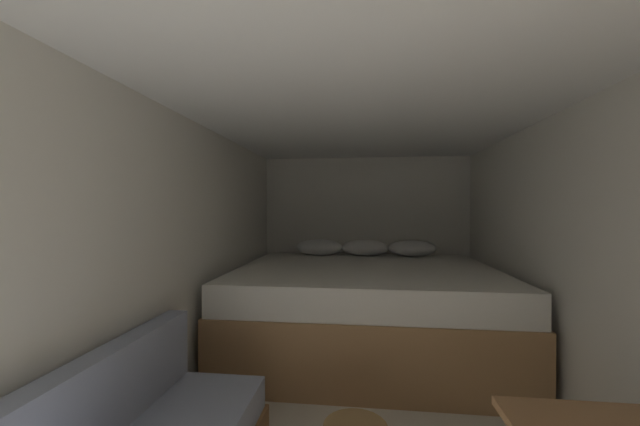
% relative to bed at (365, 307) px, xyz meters
% --- Properties ---
extents(wall_back, '(2.62, 0.05, 1.99)m').
position_rel_bed_xyz_m(wall_back, '(0.00, 1.07, 0.59)').
color(wall_back, silver).
rests_on(wall_back, ground).
extents(wall_left, '(0.05, 4.60, 1.99)m').
position_rel_bed_xyz_m(wall_left, '(-1.28, -1.26, 0.59)').
color(wall_left, silver).
rests_on(wall_left, ground).
extents(wall_right, '(0.05, 4.60, 1.99)m').
position_rel_bed_xyz_m(wall_right, '(1.28, -1.26, 0.59)').
color(wall_right, silver).
rests_on(wall_right, ground).
extents(ceiling_slab, '(2.62, 4.60, 0.05)m').
position_rel_bed_xyz_m(ceiling_slab, '(0.00, -1.26, 1.61)').
color(ceiling_slab, white).
rests_on(ceiling_slab, wall_left).
extents(bed, '(2.40, 2.02, 0.99)m').
position_rel_bed_xyz_m(bed, '(0.00, 0.00, 0.00)').
color(bed, '#9E7247').
rests_on(bed, ground).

